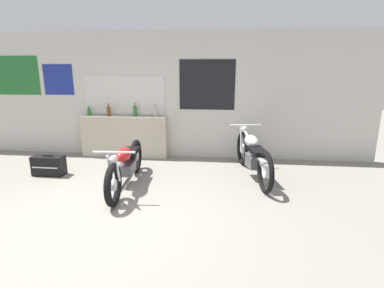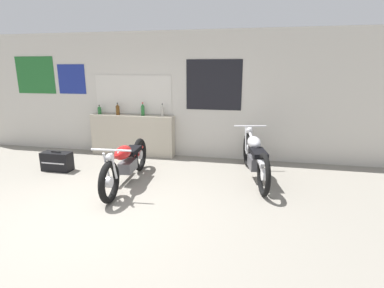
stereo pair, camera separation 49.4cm
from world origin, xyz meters
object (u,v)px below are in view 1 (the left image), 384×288
(bottle_right_center, at_px, (155,111))
(motorcycle_red, at_px, (126,165))
(bottle_leftmost, at_px, (89,111))
(bottle_center, at_px, (135,110))
(hard_case_black, at_px, (49,166))
(motorcycle_silver, at_px, (253,155))
(bottle_left_center, at_px, (109,111))

(bottle_right_center, bearing_deg, motorcycle_red, -93.94)
(bottle_right_center, bearing_deg, bottle_leftmost, -179.67)
(bottle_center, relative_size, bottle_right_center, 1.06)
(motorcycle_red, xyz_separation_m, hard_case_black, (-1.67, 0.38, -0.21))
(bottle_center, distance_m, bottle_right_center, 0.47)
(bottle_leftmost, relative_size, motorcycle_silver, 0.10)
(bottle_left_center, bearing_deg, motorcycle_red, -61.58)
(bottle_leftmost, bearing_deg, bottle_center, 0.53)
(bottle_left_center, xyz_separation_m, motorcycle_silver, (3.16, -1.01, -0.64))
(bottle_center, bearing_deg, motorcycle_silver, -22.30)
(motorcycle_red, bearing_deg, hard_case_black, 167.03)
(bottle_center, bearing_deg, bottle_leftmost, -179.47)
(bottle_right_center, relative_size, motorcycle_red, 0.13)
(bottle_leftmost, height_order, motorcycle_red, bottle_leftmost)
(motorcycle_silver, bearing_deg, bottle_left_center, 162.24)
(motorcycle_silver, xyz_separation_m, hard_case_black, (-3.88, -0.35, -0.24))
(bottle_right_center, xyz_separation_m, motorcycle_red, (-0.12, -1.78, -0.68))
(bottle_left_center, bearing_deg, bottle_right_center, 1.94)
(bottle_right_center, xyz_separation_m, hard_case_black, (-1.79, -1.40, -0.88))
(bottle_center, bearing_deg, motorcycle_red, -79.06)
(bottle_left_center, distance_m, bottle_right_center, 1.07)
(motorcycle_red, bearing_deg, bottle_center, 100.94)
(motorcycle_red, height_order, hard_case_black, motorcycle_red)
(bottle_center, relative_size, motorcycle_red, 0.14)
(bottle_right_center, height_order, motorcycle_silver, bottle_right_center)
(bottle_left_center, height_order, hard_case_black, bottle_left_center)
(motorcycle_red, bearing_deg, bottle_left_center, 118.42)
(hard_case_black, bearing_deg, bottle_right_center, 38.02)
(bottle_left_center, distance_m, motorcycle_red, 2.10)
(bottle_left_center, relative_size, motorcycle_red, 0.13)
(bottle_left_center, relative_size, motorcycle_silver, 0.13)
(bottle_leftmost, distance_m, bottle_left_center, 0.48)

